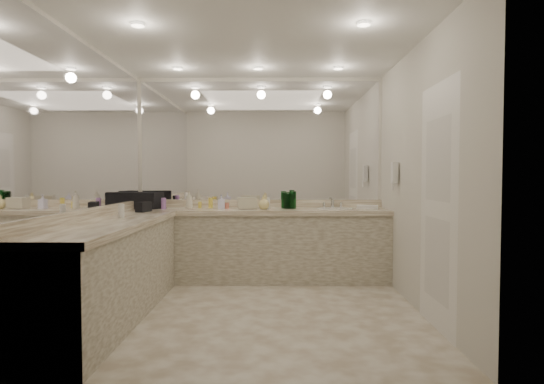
{
  "coord_description": "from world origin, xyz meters",
  "views": [
    {
      "loc": [
        0.22,
        -4.11,
        1.31
      ],
      "look_at": [
        0.17,
        0.4,
        1.14
      ],
      "focal_mm": 28.0,
      "sensor_mm": 36.0,
      "label": 1
    }
  ],
  "objects_px": {
    "cream_cosmetic_case": "(247,203)",
    "soap_bottle_c": "(264,202)",
    "hand_towel": "(367,207)",
    "black_toiletry_bag": "(146,200)",
    "soap_bottle_b": "(221,202)",
    "sink": "(335,209)",
    "wall_phone": "(395,173)",
    "soap_bottle_a": "(189,200)"
  },
  "relations": [
    {
      "from": "cream_cosmetic_case",
      "to": "soap_bottle_c",
      "type": "relative_size",
      "value": 1.34
    },
    {
      "from": "hand_towel",
      "to": "cream_cosmetic_case",
      "type": "bearing_deg",
      "value": -178.07
    },
    {
      "from": "black_toiletry_bag",
      "to": "soap_bottle_b",
      "type": "xyz_separation_m",
      "value": [
        0.96,
        -0.08,
        -0.02
      ]
    },
    {
      "from": "cream_cosmetic_case",
      "to": "hand_towel",
      "type": "height_order",
      "value": "cream_cosmetic_case"
    },
    {
      "from": "sink",
      "to": "hand_towel",
      "type": "xyz_separation_m",
      "value": [
        0.41,
        0.03,
        0.03
      ]
    },
    {
      "from": "soap_bottle_c",
      "to": "cream_cosmetic_case",
      "type": "bearing_deg",
      "value": 169.84
    },
    {
      "from": "hand_towel",
      "to": "soap_bottle_b",
      "type": "relative_size",
      "value": 1.42
    },
    {
      "from": "sink",
      "to": "hand_towel",
      "type": "height_order",
      "value": "hand_towel"
    },
    {
      "from": "soap_bottle_c",
      "to": "soap_bottle_b",
      "type": "bearing_deg",
      "value": 178.61
    },
    {
      "from": "wall_phone",
      "to": "soap_bottle_a",
      "type": "distance_m",
      "value": 2.5
    },
    {
      "from": "black_toiletry_bag",
      "to": "soap_bottle_c",
      "type": "bearing_deg",
      "value": -3.48
    },
    {
      "from": "cream_cosmetic_case",
      "to": "hand_towel",
      "type": "xyz_separation_m",
      "value": [
        1.51,
        0.05,
        -0.05
      ]
    },
    {
      "from": "soap_bottle_a",
      "to": "soap_bottle_c",
      "type": "height_order",
      "value": "soap_bottle_a"
    },
    {
      "from": "cream_cosmetic_case",
      "to": "black_toiletry_bag",
      "type": "bearing_deg",
      "value": 167.28
    },
    {
      "from": "soap_bottle_a",
      "to": "soap_bottle_b",
      "type": "bearing_deg",
      "value": -3.72
    },
    {
      "from": "cream_cosmetic_case",
      "to": "soap_bottle_c",
      "type": "distance_m",
      "value": 0.21
    },
    {
      "from": "wall_phone",
      "to": "hand_towel",
      "type": "relative_size",
      "value": 0.93
    },
    {
      "from": "sink",
      "to": "cream_cosmetic_case",
      "type": "xyz_separation_m",
      "value": [
        -1.1,
        -0.02,
        0.07
      ]
    },
    {
      "from": "black_toiletry_bag",
      "to": "soap_bottle_a",
      "type": "relative_size",
      "value": 1.64
    },
    {
      "from": "soap_bottle_a",
      "to": "black_toiletry_bag",
      "type": "bearing_deg",
      "value": 174.7
    },
    {
      "from": "soap_bottle_b",
      "to": "black_toiletry_bag",
      "type": "bearing_deg",
      "value": 175.36
    },
    {
      "from": "hand_towel",
      "to": "sink",
      "type": "bearing_deg",
      "value": -175.95
    },
    {
      "from": "sink",
      "to": "black_toiletry_bag",
      "type": "bearing_deg",
      "value": 179.23
    },
    {
      "from": "wall_phone",
      "to": "cream_cosmetic_case",
      "type": "xyz_separation_m",
      "value": [
        -1.7,
        0.48,
        -0.38
      ]
    },
    {
      "from": "hand_towel",
      "to": "soap_bottle_c",
      "type": "relative_size",
      "value": 1.46
    },
    {
      "from": "soap_bottle_a",
      "to": "soap_bottle_c",
      "type": "relative_size",
      "value": 1.28
    },
    {
      "from": "wall_phone",
      "to": "cream_cosmetic_case",
      "type": "bearing_deg",
      "value": 164.29
    },
    {
      "from": "sink",
      "to": "hand_towel",
      "type": "bearing_deg",
      "value": 4.05
    },
    {
      "from": "hand_towel",
      "to": "soap_bottle_b",
      "type": "height_order",
      "value": "soap_bottle_b"
    },
    {
      "from": "soap_bottle_a",
      "to": "soap_bottle_b",
      "type": "xyz_separation_m",
      "value": [
        0.4,
        -0.03,
        -0.02
      ]
    },
    {
      "from": "wall_phone",
      "to": "hand_towel",
      "type": "xyz_separation_m",
      "value": [
        -0.19,
        0.53,
        -0.43
      ]
    },
    {
      "from": "soap_bottle_b",
      "to": "wall_phone",
      "type": "bearing_deg",
      "value": -12.63
    },
    {
      "from": "hand_towel",
      "to": "soap_bottle_a",
      "type": "distance_m",
      "value": 2.24
    },
    {
      "from": "black_toiletry_bag",
      "to": "cream_cosmetic_case",
      "type": "distance_m",
      "value": 1.29
    },
    {
      "from": "soap_bottle_b",
      "to": "soap_bottle_c",
      "type": "bearing_deg",
      "value": -1.39
    },
    {
      "from": "wall_phone",
      "to": "soap_bottle_a",
      "type": "xyz_separation_m",
      "value": [
        -2.43,
        0.48,
        -0.34
      ]
    },
    {
      "from": "soap_bottle_b",
      "to": "hand_towel",
      "type": "bearing_deg",
      "value": 2.35
    },
    {
      "from": "wall_phone",
      "to": "sink",
      "type": "bearing_deg",
      "value": 140.43
    },
    {
      "from": "hand_towel",
      "to": "black_toiletry_bag",
      "type": "bearing_deg",
      "value": 179.94
    },
    {
      "from": "black_toiletry_bag",
      "to": "wall_phone",
      "type": "bearing_deg",
      "value": -10.1
    },
    {
      "from": "cream_cosmetic_case",
      "to": "soap_bottle_b",
      "type": "bearing_deg",
      "value": 173.98
    },
    {
      "from": "sink",
      "to": "hand_towel",
      "type": "relative_size",
      "value": 1.71
    }
  ]
}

